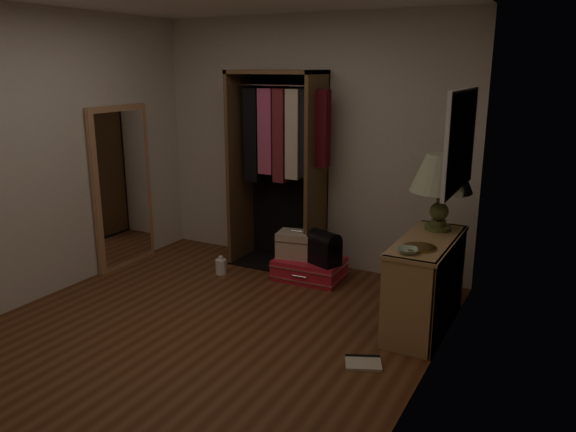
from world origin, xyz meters
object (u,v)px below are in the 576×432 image
at_px(white_jug, 221,266).
at_px(black_bag, 324,247).
at_px(open_wardrobe, 281,152).
at_px(floor_mirror, 123,187).
at_px(pink_suitcase, 309,269).
at_px(console_bookshelf, 426,280).
at_px(train_case, 297,244).
at_px(table_lamp, 442,175).

bearing_deg(white_jug, black_bag, 13.64).
height_order(open_wardrobe, floor_mirror, open_wardrobe).
bearing_deg(pink_suitcase, floor_mirror, -167.00).
bearing_deg(pink_suitcase, console_bookshelf, -22.78).
xyz_separation_m(console_bookshelf, train_case, (-1.44, 0.48, -0.05)).
distance_m(pink_suitcase, table_lamp, 1.73).
bearing_deg(open_wardrobe, pink_suitcase, -27.93).
bearing_deg(console_bookshelf, train_case, 161.44).
relative_size(console_bookshelf, pink_suitcase, 1.60).
bearing_deg(console_bookshelf, pink_suitcase, 159.42).
height_order(floor_mirror, pink_suitcase, floor_mirror).
bearing_deg(train_case, floor_mirror, -173.96).
relative_size(floor_mirror, black_bag, 4.71).
xyz_separation_m(console_bookshelf, pink_suitcase, (-1.30, 0.49, -0.29)).
xyz_separation_m(floor_mirror, black_bag, (2.13, 0.46, -0.47)).
relative_size(pink_suitcase, train_case, 1.62).
relative_size(open_wardrobe, white_jug, 10.52).
relative_size(console_bookshelf, floor_mirror, 0.66).
xyz_separation_m(pink_suitcase, white_jug, (-0.86, -0.32, -0.02)).
relative_size(train_case, white_jug, 2.21).
distance_m(train_case, white_jug, 0.83).
height_order(pink_suitcase, white_jug, pink_suitcase).
distance_m(floor_mirror, black_bag, 2.23).
height_order(console_bookshelf, table_lamp, table_lamp).
xyz_separation_m(train_case, table_lamp, (1.44, -0.21, 0.88)).
height_order(console_bookshelf, white_jug, console_bookshelf).
distance_m(open_wardrobe, white_jug, 1.33).
xyz_separation_m(floor_mirror, white_jug, (1.08, 0.21, -0.77)).
bearing_deg(train_case, pink_suitcase, -8.59).
bearing_deg(table_lamp, pink_suitcase, 170.76).
relative_size(open_wardrobe, train_case, 4.76).
bearing_deg(black_bag, table_lamp, 14.36).
bearing_deg(open_wardrobe, table_lamp, -14.46).
bearing_deg(floor_mirror, train_case, 16.22).
height_order(table_lamp, white_jug, table_lamp).
distance_m(floor_mirror, table_lamp, 3.28).
bearing_deg(table_lamp, console_bookshelf, -91.19).
bearing_deg(white_jug, train_case, 23.55).
distance_m(open_wardrobe, black_bag, 1.10).
relative_size(train_case, black_bag, 1.19).
bearing_deg(white_jug, floor_mirror, -169.02).
xyz_separation_m(console_bookshelf, open_wardrobe, (-1.75, 0.73, 0.83)).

